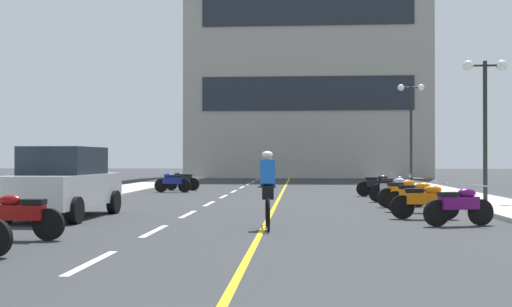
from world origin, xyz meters
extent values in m
plane|color=#2D3033|center=(0.00, 21.00, 0.00)|extent=(140.00, 140.00, 0.00)
cube|color=#B7B2A8|center=(-7.20, 24.00, 0.06)|extent=(2.40, 72.00, 0.12)
cube|color=#B7B2A8|center=(7.20, 24.00, 0.06)|extent=(2.40, 72.00, 0.12)
cube|color=silver|center=(-2.00, 6.00, 0.00)|extent=(0.14, 2.20, 0.01)
cube|color=silver|center=(-2.00, 10.00, 0.00)|extent=(0.14, 2.20, 0.01)
cube|color=silver|center=(-2.00, 14.00, 0.00)|extent=(0.14, 2.20, 0.01)
cube|color=silver|center=(-2.00, 18.00, 0.00)|extent=(0.14, 2.20, 0.01)
cube|color=silver|center=(-2.00, 22.00, 0.00)|extent=(0.14, 2.20, 0.01)
cube|color=silver|center=(-2.00, 26.00, 0.00)|extent=(0.14, 2.20, 0.01)
cube|color=silver|center=(-2.00, 30.00, 0.00)|extent=(0.14, 2.20, 0.01)
cube|color=silver|center=(-2.00, 34.00, 0.00)|extent=(0.14, 2.20, 0.01)
cube|color=silver|center=(-2.00, 38.00, 0.00)|extent=(0.14, 2.20, 0.01)
cube|color=silver|center=(-2.00, 42.00, 0.00)|extent=(0.14, 2.20, 0.01)
cube|color=silver|center=(-2.00, 46.00, 0.00)|extent=(0.14, 2.20, 0.01)
cube|color=gold|center=(0.25, 24.00, 0.00)|extent=(0.12, 66.00, 0.01)
cube|color=#9E998E|center=(1.60, 50.00, 10.79)|extent=(19.11, 9.99, 21.58)
cube|color=#1E232D|center=(1.60, 44.95, 6.47)|extent=(16.05, 0.10, 2.59)
cube|color=#1E232D|center=(1.60, 44.95, 12.95)|extent=(16.05, 0.10, 2.59)
cylinder|color=black|center=(7.26, 18.57, 2.46)|extent=(0.14, 0.14, 4.68)
cylinder|color=black|center=(7.26, 18.57, 4.65)|extent=(1.10, 0.08, 0.08)
sphere|color=white|center=(6.71, 18.57, 4.65)|extent=(0.36, 0.36, 0.36)
sphere|color=white|center=(7.81, 18.57, 4.65)|extent=(0.36, 0.36, 0.36)
cylinder|color=black|center=(7.18, 32.28, 2.86)|extent=(0.14, 0.14, 5.48)
cylinder|color=black|center=(7.18, 32.28, 5.45)|extent=(1.10, 0.08, 0.08)
sphere|color=white|center=(6.63, 32.28, 5.45)|extent=(0.36, 0.36, 0.36)
sphere|color=white|center=(7.73, 32.28, 5.45)|extent=(0.36, 0.36, 0.36)
cylinder|color=black|center=(-5.78, 14.11, 0.32)|extent=(0.24, 0.65, 0.64)
cylinder|color=black|center=(-4.09, 14.07, 0.32)|extent=(0.24, 0.65, 0.64)
cylinder|color=black|center=(-5.86, 11.31, 0.32)|extent=(0.24, 0.65, 0.64)
cylinder|color=black|center=(-4.16, 11.27, 0.32)|extent=(0.24, 0.65, 0.64)
cube|color=#B7B7BC|center=(-4.97, 12.69, 0.72)|extent=(1.81, 4.24, 0.80)
cube|color=#1E2833|center=(-4.97, 12.69, 1.47)|extent=(1.62, 2.24, 0.70)
cylinder|color=black|center=(-3.60, 8.35, 0.30)|extent=(0.60, 0.12, 0.60)
cube|color=maroon|center=(-4.15, 8.37, 0.52)|extent=(0.91, 0.31, 0.28)
ellipsoid|color=maroon|center=(-4.35, 8.38, 0.74)|extent=(0.45, 0.25, 0.22)
cube|color=black|center=(-3.90, 8.36, 0.72)|extent=(0.45, 0.25, 0.10)
cylinder|color=black|center=(5.15, 11.61, 0.30)|extent=(0.60, 0.26, 0.60)
cylinder|color=black|center=(4.10, 11.31, 0.30)|extent=(0.60, 0.26, 0.60)
cube|color=#590C59|center=(4.63, 11.46, 0.52)|extent=(0.94, 0.52, 0.28)
ellipsoid|color=#590C59|center=(4.82, 11.51, 0.74)|extent=(0.49, 0.35, 0.22)
cube|color=black|center=(4.39, 11.39, 0.72)|extent=(0.49, 0.35, 0.10)
cylinder|color=silver|center=(5.15, 11.61, 0.90)|extent=(0.20, 0.58, 0.03)
cylinder|color=black|center=(4.72, 13.00, 0.30)|extent=(0.60, 0.12, 0.60)
cylinder|color=black|center=(3.62, 13.03, 0.30)|extent=(0.60, 0.12, 0.60)
cube|color=orange|center=(4.17, 13.01, 0.52)|extent=(0.91, 0.31, 0.28)
ellipsoid|color=orange|center=(4.37, 13.01, 0.74)|extent=(0.45, 0.25, 0.22)
cube|color=black|center=(3.92, 13.02, 0.72)|extent=(0.45, 0.25, 0.10)
cylinder|color=silver|center=(4.72, 13.00, 0.90)|extent=(0.05, 0.60, 0.03)
cylinder|color=black|center=(4.83, 14.83, 0.30)|extent=(0.61, 0.25, 0.60)
cylinder|color=black|center=(3.77, 15.10, 0.30)|extent=(0.61, 0.25, 0.60)
cube|color=orange|center=(4.30, 14.96, 0.52)|extent=(0.94, 0.50, 0.28)
ellipsoid|color=orange|center=(4.50, 14.91, 0.74)|extent=(0.49, 0.34, 0.22)
cube|color=black|center=(4.06, 15.03, 0.72)|extent=(0.49, 0.34, 0.10)
cylinder|color=silver|center=(4.83, 14.83, 0.90)|extent=(0.18, 0.59, 0.03)
cylinder|color=black|center=(4.77, 17.13, 0.30)|extent=(0.60, 0.29, 0.60)
cylinder|color=black|center=(3.73, 16.76, 0.30)|extent=(0.60, 0.29, 0.60)
cube|color=orange|center=(4.25, 16.95, 0.52)|extent=(0.94, 0.56, 0.28)
ellipsoid|color=orange|center=(4.44, 17.02, 0.74)|extent=(0.49, 0.37, 0.22)
cube|color=black|center=(4.02, 16.87, 0.72)|extent=(0.49, 0.37, 0.10)
cylinder|color=silver|center=(4.77, 17.13, 0.90)|extent=(0.23, 0.58, 0.03)
cylinder|color=black|center=(4.81, 18.87, 0.30)|extent=(0.61, 0.25, 0.60)
cylinder|color=black|center=(3.75, 19.16, 0.30)|extent=(0.61, 0.25, 0.60)
cube|color=#B2B2B7|center=(4.28, 19.02, 0.52)|extent=(0.94, 0.51, 0.28)
ellipsoid|color=#B2B2B7|center=(4.47, 18.96, 0.74)|extent=(0.49, 0.35, 0.22)
cube|color=black|center=(4.04, 19.08, 0.72)|extent=(0.49, 0.35, 0.10)
cylinder|color=silver|center=(4.81, 18.87, 0.90)|extent=(0.19, 0.59, 0.03)
cylinder|color=black|center=(5.17, 21.09, 0.30)|extent=(0.61, 0.16, 0.60)
cylinder|color=black|center=(4.08, 20.97, 0.30)|extent=(0.61, 0.16, 0.60)
cube|color=navy|center=(4.62, 21.03, 0.52)|extent=(0.92, 0.37, 0.28)
ellipsoid|color=navy|center=(4.82, 21.05, 0.74)|extent=(0.46, 0.29, 0.22)
cube|color=black|center=(4.37, 21.01, 0.72)|extent=(0.46, 0.29, 0.10)
cylinder|color=silver|center=(5.17, 21.09, 0.90)|extent=(0.09, 0.60, 0.03)
cylinder|color=black|center=(4.71, 22.45, 0.30)|extent=(0.60, 0.11, 0.60)
cylinder|color=black|center=(3.61, 22.47, 0.30)|extent=(0.60, 0.11, 0.60)
cube|color=black|center=(4.16, 22.46, 0.52)|extent=(0.91, 0.30, 0.28)
ellipsoid|color=black|center=(4.36, 22.46, 0.74)|extent=(0.44, 0.25, 0.22)
cube|color=black|center=(3.91, 22.47, 0.72)|extent=(0.44, 0.25, 0.10)
cylinder|color=silver|center=(4.71, 22.45, 0.90)|extent=(0.04, 0.60, 0.03)
cylinder|color=black|center=(-5.20, 25.00, 0.30)|extent=(0.61, 0.16, 0.60)
cylinder|color=black|center=(-4.11, 24.89, 0.30)|extent=(0.61, 0.16, 0.60)
cube|color=navy|center=(-4.65, 24.95, 0.52)|extent=(0.92, 0.37, 0.28)
ellipsoid|color=navy|center=(-4.85, 24.97, 0.74)|extent=(0.46, 0.28, 0.22)
cube|color=black|center=(-4.41, 24.92, 0.72)|extent=(0.46, 0.28, 0.10)
cylinder|color=silver|center=(-5.20, 25.00, 0.90)|extent=(0.09, 0.60, 0.03)
cylinder|color=black|center=(-5.10, 26.81, 0.30)|extent=(0.61, 0.20, 0.60)
cylinder|color=black|center=(-4.01, 26.63, 0.30)|extent=(0.61, 0.20, 0.60)
cube|color=black|center=(-4.56, 26.72, 0.52)|extent=(0.93, 0.43, 0.28)
ellipsoid|color=black|center=(-4.75, 26.75, 0.74)|extent=(0.47, 0.31, 0.22)
cube|color=black|center=(-4.31, 26.68, 0.72)|extent=(0.47, 0.31, 0.10)
cylinder|color=silver|center=(-5.10, 26.81, 0.90)|extent=(0.13, 0.60, 0.03)
torus|color=black|center=(0.30, 11.15, 0.34)|extent=(0.10, 0.72, 0.72)
torus|color=black|center=(0.40, 10.10, 0.34)|extent=(0.10, 0.72, 0.72)
cylinder|color=black|center=(0.35, 10.60, 0.64)|extent=(0.12, 0.95, 0.04)
cube|color=black|center=(0.36, 10.45, 0.86)|extent=(0.12, 0.21, 0.06)
cylinder|color=black|center=(0.31, 11.05, 0.89)|extent=(0.42, 0.07, 0.03)
cube|color=black|center=(0.36, 10.50, 0.79)|extent=(0.27, 0.38, 0.28)
cube|color=blue|center=(0.35, 10.65, 1.19)|extent=(0.36, 0.48, 0.61)
sphere|color=tan|center=(0.34, 10.78, 1.54)|extent=(0.20, 0.20, 0.20)
ellipsoid|color=white|center=(0.34, 10.78, 1.61)|extent=(0.24, 0.26, 0.16)
camera|label=1|loc=(1.05, -3.06, 1.53)|focal=44.30mm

